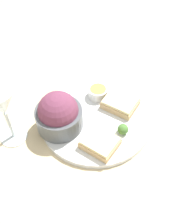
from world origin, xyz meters
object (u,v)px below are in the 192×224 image
cheese_toast_near (120,103)px  wine_glass (2,105)px  salad_bowl (59,114)px  sauce_ramekin (98,92)px  cheese_toast_far (100,143)px

cheese_toast_near → wine_glass: size_ratio=0.60×
cheese_toast_near → salad_bowl: bearing=64.3°
sauce_ramekin → wine_glass: 0.27m
salad_bowl → sauce_ramekin: salad_bowl is taller
cheese_toast_far → cheese_toast_near: bearing=-71.7°
sauce_ramekin → cheese_toast_near: (-0.07, -0.01, -0.00)m
sauce_ramekin → wine_glass: bearing=72.7°
salad_bowl → wine_glass: bearing=53.9°
cheese_toast_near → wine_glass: (0.14, 0.25, 0.09)m
cheese_toast_near → cheese_toast_far: same height
wine_glass → salad_bowl: bearing=-126.1°
cheese_toast_near → wine_glass: 0.30m
sauce_ramekin → cheese_toast_near: bearing=-170.8°
salad_bowl → wine_glass: wine_glass is taller
salad_bowl → cheese_toast_far: (-0.12, -0.02, -0.03)m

